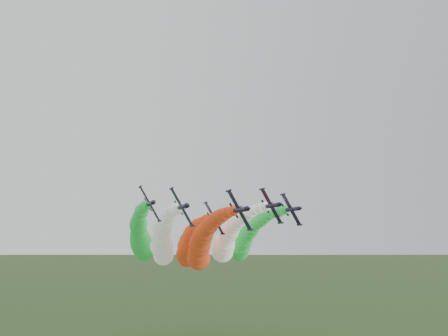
# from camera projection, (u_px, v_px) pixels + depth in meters

# --- Properties ---
(jet_lead) EXTENTS (16.13, 72.56, 21.59)m
(jet_lead) POSITION_uv_depth(u_px,v_px,m) (202.00, 245.00, 138.13)
(jet_lead) COLOR #131133
(jet_lead) RESTS_ON ground
(jet_inner_left) EXTENTS (15.67, 72.10, 21.13)m
(jet_inner_left) POSITION_uv_depth(u_px,v_px,m) (163.00, 241.00, 141.19)
(jet_inner_left) COLOR #131133
(jet_inner_left) RESTS_ON ground
(jet_inner_right) EXTENTS (16.17, 72.60, 21.63)m
(jet_inner_right) POSITION_uv_depth(u_px,v_px,m) (227.00, 240.00, 153.30)
(jet_inner_right) COLOR #131133
(jet_inner_right) RESTS_ON ground
(jet_outer_left) EXTENTS (15.91, 72.34, 21.37)m
(jet_outer_left) POSITION_uv_depth(u_px,v_px,m) (141.00, 238.00, 151.98)
(jet_outer_left) COLOR #131133
(jet_outer_left) RESTS_ON ground
(jet_outer_right) EXTENTS (15.99, 72.43, 21.45)m
(jet_outer_right) POSITION_uv_depth(u_px,v_px,m) (245.00, 240.00, 164.81)
(jet_outer_right) COLOR #131133
(jet_outer_right) RESTS_ON ground
(jet_trail) EXTENTS (15.91, 72.34, 21.37)m
(jet_trail) POSITION_uv_depth(u_px,v_px,m) (188.00, 247.00, 162.02)
(jet_trail) COLOR #131133
(jet_trail) RESTS_ON ground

